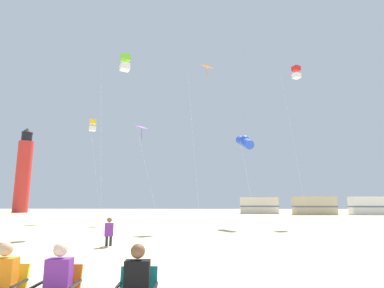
% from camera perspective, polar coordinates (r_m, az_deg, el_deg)
% --- Properties ---
extents(ground, '(200.00, 200.00, 0.00)m').
position_cam_1_polar(ground, '(8.56, -14.41, -21.69)').
color(ground, '#D3BC8C').
extents(spectator_orange_chair, '(0.35, 0.52, 1.16)m').
position_cam_1_polar(spectator_orange_chair, '(5.19, -22.98, -21.87)').
color(spectator_orange_chair, '#722D99').
rests_on(spectator_orange_chair, ground).
extents(spectator_teal_chair, '(0.36, 0.52, 1.16)m').
position_cam_1_polar(spectator_teal_chair, '(4.75, -9.88, -23.67)').
color(spectator_teal_chair, black).
rests_on(spectator_teal_chair, ground).
extents(kite_flyer_standing, '(0.43, 0.56, 1.16)m').
position_cam_1_polar(kite_flyer_standing, '(13.89, -14.49, -14.71)').
color(kite_flyer_standing, '#722D99').
rests_on(kite_flyer_standing, ground).
extents(kite_box_lime, '(2.28, 2.37, 11.94)m').
position_cam_1_polar(kite_box_lime, '(23.52, -11.79, 13.88)').
color(kite_box_lime, silver).
rests_on(kite_box_lime, ground).
extents(kite_box_scarlet, '(1.82, 1.82, 14.18)m').
position_cam_1_polar(kite_box_scarlet, '(31.79, 17.98, 11.92)').
color(kite_box_scarlet, silver).
rests_on(kite_box_scarlet, ground).
extents(kite_diamond_violet, '(2.39, 2.39, 8.91)m').
position_cam_1_polar(kite_diamond_violet, '(30.21, -8.82, 2.31)').
color(kite_diamond_violet, silver).
rests_on(kite_diamond_violet, ground).
extents(kite_tube_blue, '(1.25, 2.59, 7.15)m').
position_cam_1_polar(kite_tube_blue, '(25.38, 9.31, 0.40)').
color(kite_tube_blue, silver).
rests_on(kite_tube_blue, ground).
extents(kite_diamond_orange, '(2.19, 2.19, 12.75)m').
position_cam_1_polar(kite_diamond_orange, '(26.29, 2.42, 12.34)').
color(kite_diamond_orange, silver).
rests_on(kite_diamond_orange, ground).
extents(kite_box_gold, '(1.71, 1.71, 10.05)m').
position_cam_1_polar(kite_box_gold, '(33.95, -17.18, 3.16)').
color(kite_box_gold, silver).
rests_on(kite_box_gold, ground).
extents(lighthouse_distant, '(2.80, 2.80, 16.80)m').
position_cam_1_polar(lighthouse_distant, '(71.88, -27.68, -4.43)').
color(lighthouse_distant, red).
rests_on(lighthouse_distant, ground).
extents(rv_van_cream, '(6.59, 2.79, 2.80)m').
position_cam_1_polar(rv_van_cream, '(57.76, 11.77, -10.62)').
color(rv_van_cream, beige).
rests_on(rv_van_cream, ground).
extents(rv_van_tan, '(6.56, 2.70, 2.80)m').
position_cam_1_polar(rv_van_tan, '(54.68, 20.84, -10.18)').
color(rv_van_tan, '#C6B28C').
rests_on(rv_van_tan, ground).
extents(rv_van_white, '(6.57, 2.73, 2.80)m').
position_cam_1_polar(rv_van_white, '(58.20, 29.25, -9.52)').
color(rv_van_white, white).
rests_on(rv_van_white, ground).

